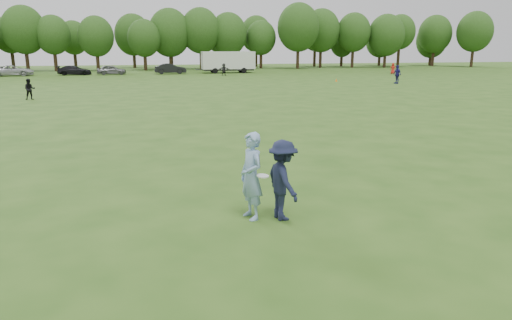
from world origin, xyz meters
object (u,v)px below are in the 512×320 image
object	(u,v)px
defender	(283,180)
field_cone	(336,80)
car_e	(111,70)
cargo_trailer	(228,61)
car_c	(13,71)
car_f	(170,69)
player_far_c	(393,69)
player_far_b	(397,74)
player_far_a	(30,89)
thrower	(251,176)
car_d	(74,70)
player_far_d	(224,70)

from	to	relation	value
defender	field_cone	world-z (taller)	defender
car_e	cargo_trailer	distance (m)	17.10
car_c	car_f	world-z (taller)	car_f
player_far_c	car_f	bearing A→B (deg)	20.08
defender	player_far_b	bearing A→B (deg)	-41.76
player_far_a	thrower	bearing A→B (deg)	-80.57
car_c	player_far_a	bearing A→B (deg)	-165.49
player_far_c	car_c	size ratio (longest dim) A/B	0.31
player_far_a	player_far_b	world-z (taller)	player_far_b
player_far_a	field_cone	size ratio (longest dim) A/B	5.10
defender	cargo_trailer	size ratio (longest dim) A/B	0.20
player_far_b	car_d	world-z (taller)	player_far_b
player_far_c	defender	bearing A→B (deg)	92.46
car_d	player_far_a	bearing A→B (deg)	-177.97
thrower	car_c	bearing A→B (deg)	-177.64
player_far_a	player_far_c	size ratio (longest dim) A/B	0.95
player_far_b	field_cone	distance (m)	6.77
player_far_c	field_cone	world-z (taller)	player_far_c
defender	car_d	xyz separation A→B (m)	(-11.84, 60.39, -0.23)
player_far_a	car_f	world-z (taller)	player_far_a
player_far_d	car_f	distance (m)	9.29
player_far_a	player_far_c	world-z (taller)	player_far_c
player_far_d	car_d	size ratio (longest dim) A/B	0.37
field_cone	player_far_a	bearing A→B (deg)	-157.74
player_far_d	field_cone	bearing A→B (deg)	-54.89
player_far_c	car_d	distance (m)	45.63
defender	car_f	bearing A→B (deg)	-9.13
thrower	car_d	world-z (taller)	thrower
cargo_trailer	player_far_c	bearing A→B (deg)	-21.87
thrower	car_e	size ratio (longest dim) A/B	0.48
defender	player_far_c	bearing A→B (deg)	-40.25
cargo_trailer	defender	bearing A→B (deg)	-99.55
car_f	player_far_b	bearing A→B (deg)	-139.77
thrower	defender	distance (m)	0.69
thrower	car_d	xyz separation A→B (m)	(-11.18, 60.18, -0.31)
player_far_d	car_f	xyz separation A→B (m)	(-6.85, 6.27, -0.08)
car_d	car_f	distance (m)	13.31
defender	car_f	distance (m)	60.08
car_e	player_far_a	bearing A→B (deg)	168.96
player_far_b	player_far_c	distance (m)	18.94
player_far_a	player_far_d	world-z (taller)	player_far_d
player_far_c	car_f	world-z (taller)	player_far_c
car_c	player_far_d	bearing A→B (deg)	-103.25
player_far_a	cargo_trailer	distance (m)	39.35
player_far_c	car_e	distance (m)	40.59
thrower	defender	xyz separation A→B (m)	(0.66, -0.20, -0.08)
player_far_c	cargo_trailer	world-z (taller)	cargo_trailer
player_far_a	defender	bearing A→B (deg)	-79.52
defender	player_far_a	bearing A→B (deg)	13.69
thrower	player_far_a	bearing A→B (deg)	-174.83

